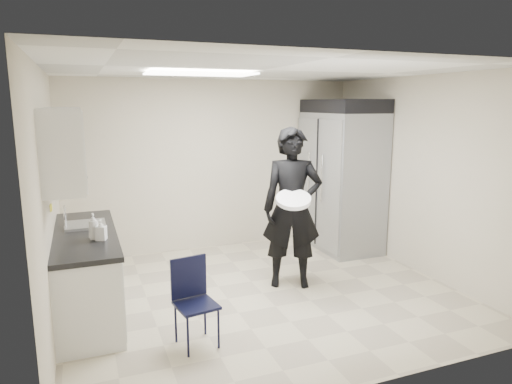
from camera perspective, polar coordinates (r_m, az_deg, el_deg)
name	(u,v)px	position (r m, az deg, el deg)	size (l,w,h in m)	color
floor	(263,293)	(5.61, 0.82, -12.53)	(4.50, 4.50, 0.00)	#BEB395
ceiling	(263,70)	(5.15, 0.91, 15.01)	(4.50, 4.50, 0.00)	white
back_wall	(215,165)	(7.10, -5.20, 3.36)	(4.50, 4.50, 0.00)	beige
left_wall	(48,202)	(4.87, -24.52, -1.14)	(4.00, 4.00, 0.00)	beige
right_wall	(421,176)	(6.41, 19.88, 1.92)	(4.00, 4.00, 0.00)	beige
ceiling_panel	(201,74)	(5.34, -6.94, 14.47)	(1.20, 0.60, 0.02)	white
lower_counter	(87,275)	(5.29, -20.35, -9.73)	(0.60, 1.90, 0.86)	silver
countertop	(84,234)	(5.15, -20.69, -4.98)	(0.64, 1.95, 0.05)	black
sink	(86,230)	(5.39, -20.50, -4.42)	(0.42, 0.40, 0.14)	gray
faucet	(65,218)	(5.36, -22.75, -3.02)	(0.02, 0.02, 0.24)	silver
upper_cabinets	(64,146)	(4.99, -22.87, 5.37)	(0.35, 1.80, 0.75)	silver
towel_dispenser	(62,154)	(6.15, -23.07, 4.35)	(0.22, 0.30, 0.35)	black
notice_sticker_left	(50,208)	(4.98, -24.31, -1.80)	(0.00, 0.12, 0.07)	yellow
notice_sticker_right	(52,207)	(5.19, -24.17, -1.77)	(0.00, 0.12, 0.07)	yellow
commercial_fridge	(341,181)	(7.21, 10.60, 1.33)	(0.80, 1.35, 2.10)	gray
fridge_compressor	(344,106)	(7.11, 10.93, 10.50)	(0.80, 1.35, 0.20)	black
folding_chair	(196,305)	(4.39, -7.47, -13.87)	(0.36, 0.36, 0.80)	black
man_tuxedo	(292,208)	(5.58, 4.53, -2.04)	(0.72, 0.48, 1.97)	black
bucket_lid	(293,199)	(5.30, 4.70, -0.93)	(0.41, 0.41, 0.05)	white
soap_bottle_a	(93,226)	(4.82, -19.66, -4.06)	(0.10, 0.10, 0.26)	white
soap_bottle_b	(101,230)	(4.77, -18.82, -4.48)	(0.09, 0.10, 0.21)	#A5A6B1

